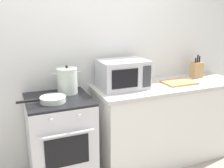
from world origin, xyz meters
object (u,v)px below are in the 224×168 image
object	(u,v)px
stove	(61,142)
frying_pan	(52,99)
stock_pot	(67,81)
microwave	(123,74)
knife_block	(197,70)
cutting_board	(179,82)

from	to	relation	value
stove	frying_pan	size ratio (longest dim) A/B	2.13
stock_pot	microwave	distance (m)	0.59
stove	knife_block	distance (m)	1.82
frying_pan	knife_block	bearing A→B (deg)	7.07
stove	knife_block	size ratio (longest dim) A/B	3.28
stock_pot	knife_block	bearing A→B (deg)	0.39
cutting_board	frying_pan	bearing A→B (deg)	-176.70
stove	stock_pot	world-z (taller)	stock_pot
microwave	knife_block	size ratio (longest dim) A/B	1.78
cutting_board	microwave	bearing A→B (deg)	173.34
frying_pan	microwave	world-z (taller)	microwave
stock_pot	knife_block	xyz separation A→B (m)	(1.61, 0.01, -0.03)
stove	frying_pan	world-z (taller)	frying_pan
frying_pan	microwave	distance (m)	0.80
stove	frying_pan	xyz separation A→B (m)	(-0.07, -0.08, 0.48)
stock_pot	frying_pan	size ratio (longest dim) A/B	0.67
stove	knife_block	xyz separation A→B (m)	(1.73, 0.14, 0.56)
cutting_board	knife_block	distance (m)	0.39
stove	cutting_board	size ratio (longest dim) A/B	2.56
stove	frying_pan	distance (m)	0.50
cutting_board	knife_block	world-z (taller)	knife_block
microwave	knife_block	xyz separation A→B (m)	(1.02, 0.06, -0.05)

